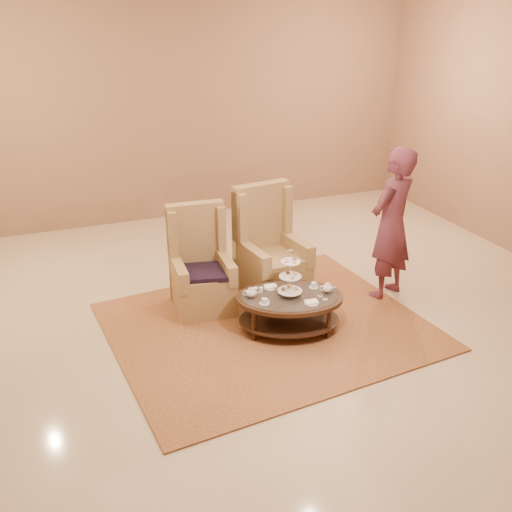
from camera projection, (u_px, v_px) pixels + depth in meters
name	position (u px, v px, depth m)	size (l,w,h in m)	color
ground	(275.00, 329.00, 6.22)	(8.00, 8.00, 0.00)	#C7B394
ceiling	(275.00, 329.00, 6.22)	(8.00, 8.00, 0.02)	silver
wall_back	(176.00, 109.00, 8.92)	(8.00, 0.04, 3.50)	#916B4F
rug	(267.00, 326.00, 6.27)	(3.53, 3.04, 0.02)	#A26C39
tea_table	(289.00, 302.00, 6.07)	(1.33, 1.10, 0.95)	black
armchair_left	(201.00, 274.00, 6.55)	(0.69, 0.71, 1.21)	#9F7C4B
armchair_right	(269.00, 258.00, 6.87)	(0.81, 0.83, 1.33)	#9F7C4B
person	(391.00, 224.00, 6.61)	(0.79, 0.67, 1.83)	#5C2736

